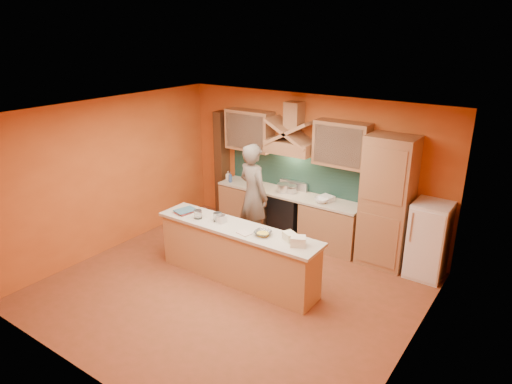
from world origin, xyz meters
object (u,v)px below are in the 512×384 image
Objects in this scene: stove at (287,215)px; person at (253,195)px; mixing_bowl at (263,233)px; fridge at (429,240)px; kitchen_scale at (221,219)px.

stove is 0.46× the size of person.
mixing_bowl is (0.71, -1.91, 0.53)m from stove.
stove is 2.71m from fridge.
kitchen_scale is 0.83m from mixing_bowl.
stove is at bearing 110.23° from mixing_bowl.
person is (-0.36, -0.66, 0.54)m from stove.
mixing_bowl is at bearing 147.57° from person.
mixing_bowl is (1.06, -1.26, -0.01)m from person.
stove is 2.11m from mixing_bowl.
mixing_bowl is (-1.99, -1.91, 0.33)m from fridge.
fridge is at bearing -150.57° from person.
fridge is at bearing 44.15° from kitchen_scale.
fridge is at bearing 0.00° from stove.
kitchen_scale is (-0.13, -1.89, 0.55)m from stove.
kitchen_scale is at bearing 178.64° from mixing_bowl.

